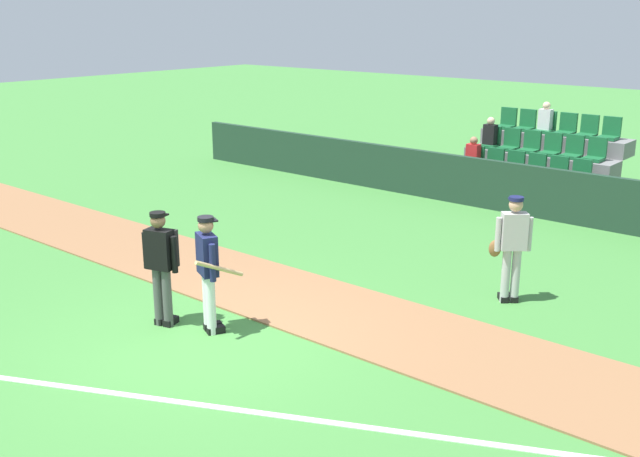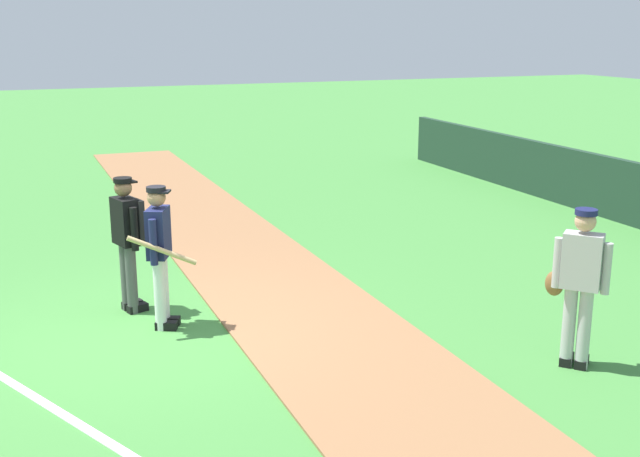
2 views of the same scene
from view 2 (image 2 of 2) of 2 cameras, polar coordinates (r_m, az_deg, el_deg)
name	(u,v)px [view 2 (image 2 of 2)]	position (r m, az deg, el deg)	size (l,w,h in m)	color
ground_plane	(145,333)	(9.80, -12.58, -7.38)	(80.00, 80.00, 0.00)	#42843A
infield_dirt_path	(301,310)	(10.27, -1.40, -5.91)	(28.00, 2.15, 0.03)	#936642
batter_navy_jersey	(160,251)	(9.63, -11.54, -1.64)	(0.62, 0.80, 1.76)	white
umpire_home_plate	(128,236)	(10.27, -13.76, -0.56)	(0.57, 0.39, 1.76)	#4C4C4C
runner_grey_jersey	(579,282)	(8.77, 18.24, -3.72)	(0.58, 0.49, 1.76)	#B2B2B2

